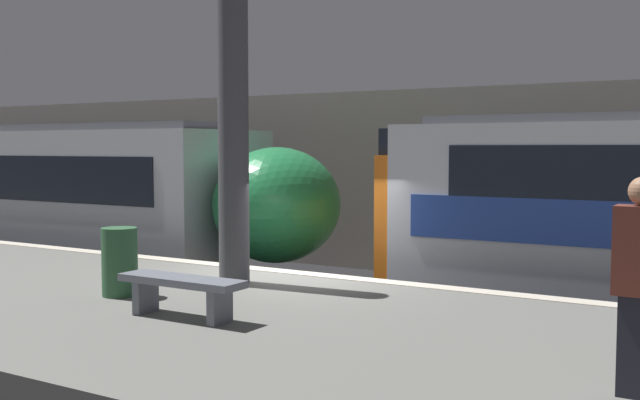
% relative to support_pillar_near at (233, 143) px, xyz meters
% --- Properties ---
extents(ground_plane, '(120.00, 120.00, 0.00)m').
position_rel_support_pillar_near_xyz_m(ground_plane, '(0.13, 1.27, -3.04)').
color(ground_plane, black).
extents(platform, '(40.00, 5.48, 1.16)m').
position_rel_support_pillar_near_xyz_m(platform, '(0.13, -1.47, -2.47)').
color(platform, slate).
rests_on(platform, ground).
extents(station_rear_barrier, '(50.00, 0.15, 4.34)m').
position_rel_support_pillar_near_xyz_m(station_rear_barrier, '(0.13, 8.17, -0.87)').
color(station_rear_barrier, '#9E998E').
rests_on(station_rear_barrier, ground).
extents(support_pillar_near, '(0.42, 0.42, 3.80)m').
position_rel_support_pillar_near_xyz_m(support_pillar_near, '(0.00, 0.00, 0.00)').
color(support_pillar_near, '#47474C').
rests_on(support_pillar_near, platform).
extents(platform_bench, '(1.50, 0.40, 0.45)m').
position_rel_support_pillar_near_xyz_m(platform_bench, '(0.79, -1.97, -1.56)').
color(platform_bench, slate).
rests_on(platform_bench, platform).
extents(trash_bin, '(0.44, 0.44, 0.85)m').
position_rel_support_pillar_near_xyz_m(trash_bin, '(-0.69, -1.42, -1.47)').
color(trash_bin, '#2D5B38').
rests_on(trash_bin, platform).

